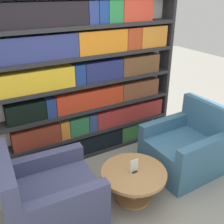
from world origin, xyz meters
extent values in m
plane|color=gray|center=(0.00, 0.00, 0.00)|extent=(14.00, 14.00, 0.00)
cube|color=silver|center=(0.00, 1.55, 1.12)|extent=(2.95, 0.05, 2.25)
cube|color=#262628|center=(1.45, 1.43, 1.12)|extent=(0.05, 0.30, 2.25)
cube|color=#262628|center=(0.00, 1.43, 0.03)|extent=(2.85, 0.30, 0.05)
cube|color=#262628|center=(0.00, 1.43, 0.37)|extent=(2.85, 0.30, 0.05)
cube|color=#262628|center=(0.00, 1.43, 0.75)|extent=(2.85, 0.30, 0.05)
cube|color=#262628|center=(0.00, 1.43, 1.12)|extent=(2.85, 0.30, 0.05)
cube|color=#262628|center=(0.00, 1.43, 1.50)|extent=(2.85, 0.30, 0.05)
cube|color=#262628|center=(0.00, 1.43, 1.87)|extent=(2.85, 0.30, 0.05)
cube|color=#244928|center=(-0.96, 1.40, 0.18)|extent=(0.36, 0.20, 0.27)
cube|color=black|center=(-0.08, 1.40, 0.18)|extent=(1.39, 0.20, 0.27)
cube|color=#336F37|center=(0.92, 1.40, 0.18)|extent=(0.58, 0.20, 0.27)
cube|color=maroon|center=(-0.68, 1.40, 0.53)|extent=(0.63, 0.20, 0.26)
cube|color=#C8772D|center=(-0.29, 1.40, 0.53)|extent=(0.13, 0.20, 0.26)
cube|color=#296C40|center=(-0.08, 1.40, 0.53)|extent=(0.28, 0.20, 0.26)
cube|color=navy|center=(0.13, 1.40, 0.53)|extent=(0.13, 0.20, 0.26)
cube|color=#9F2B28|center=(0.80, 1.40, 0.53)|extent=(1.18, 0.20, 0.26)
cube|color=black|center=(-0.77, 1.40, 0.90)|extent=(0.49, 0.20, 0.26)
cube|color=navy|center=(-0.45, 1.40, 0.90)|extent=(0.13, 0.20, 0.26)
cube|color=#BA3319|center=(0.12, 1.40, 0.90)|extent=(1.00, 0.20, 0.26)
cube|color=brown|center=(0.95, 1.40, 0.90)|extent=(0.65, 0.20, 0.26)
cube|color=gold|center=(-0.71, 1.40, 1.28)|extent=(1.19, 0.20, 0.27)
cube|color=navy|center=(-0.03, 1.40, 1.28)|extent=(0.15, 0.20, 0.27)
cube|color=navy|center=(0.34, 1.40, 1.28)|extent=(0.57, 0.20, 0.27)
cube|color=brown|center=(0.94, 1.40, 1.28)|extent=(0.63, 0.20, 0.27)
cube|color=navy|center=(-0.52, 1.40, 1.67)|extent=(0.98, 0.20, 0.29)
cube|color=orange|center=(0.33, 1.40, 1.67)|extent=(0.71, 0.20, 0.29)
cube|color=#AE3C1C|center=(0.80, 1.40, 1.67)|extent=(0.23, 0.20, 0.29)
cube|color=orange|center=(1.15, 1.40, 1.67)|extent=(0.44, 0.20, 0.29)
cube|color=black|center=(-0.61, 1.40, 2.03)|extent=(1.46, 0.20, 0.27)
cube|color=navy|center=(0.19, 1.40, 2.03)|extent=(0.13, 0.20, 0.27)
cube|color=navy|center=(0.33, 1.40, 2.03)|extent=(0.13, 0.20, 0.27)
cube|color=#25773E|center=(0.50, 1.40, 2.03)|extent=(0.21, 0.20, 0.27)
cube|color=#BE3925|center=(0.85, 1.40, 2.03)|extent=(0.46, 0.20, 0.27)
cube|color=#42476B|center=(-0.79, 0.41, 0.23)|extent=(0.98, 0.88, 0.45)
cube|color=#42476B|center=(-1.19, 0.43, 0.69)|extent=(0.18, 0.84, 0.46)
cube|color=#42476B|center=(-0.74, 0.05, 0.54)|extent=(0.80, 0.16, 0.18)
cube|color=#42476B|center=(-0.70, 0.76, 0.54)|extent=(0.80, 0.16, 0.18)
cube|color=#386684|center=(1.05, 0.41, 0.23)|extent=(0.96, 0.86, 0.45)
cube|color=#386684|center=(1.45, 0.42, 0.69)|extent=(0.16, 0.84, 0.46)
cube|color=#386684|center=(0.97, 0.77, 0.54)|extent=(0.80, 0.14, 0.18)
cube|color=#386684|center=(0.99, 0.05, 0.54)|extent=(0.80, 0.14, 0.18)
cylinder|color=#AD7F4C|center=(0.13, 0.26, 0.18)|extent=(0.14, 0.14, 0.35)
cylinder|color=#AD7F4C|center=(0.13, 0.26, 0.01)|extent=(0.42, 0.42, 0.03)
cylinder|color=#AD7F4C|center=(0.13, 0.26, 0.37)|extent=(0.76, 0.76, 0.04)
cube|color=black|center=(0.13, 0.26, 0.40)|extent=(0.06, 0.06, 0.01)
cube|color=silver|center=(0.13, 0.26, 0.47)|extent=(0.11, 0.01, 0.16)
camera|label=1|loc=(-1.30, -1.72, 2.30)|focal=42.00mm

